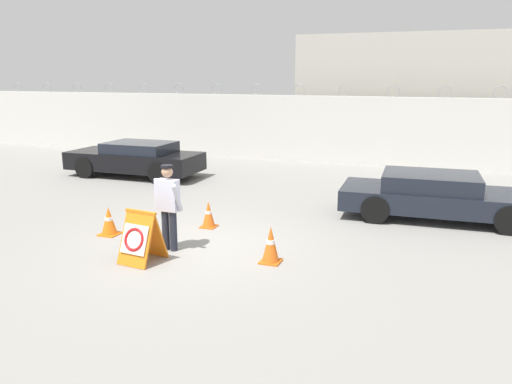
{
  "coord_description": "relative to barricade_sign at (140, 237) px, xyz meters",
  "views": [
    {
      "loc": [
        4.61,
        -8.88,
        3.51
      ],
      "look_at": [
        0.71,
        1.63,
        0.86
      ],
      "focal_mm": 35.0,
      "sensor_mm": 36.0,
      "label": 1
    }
  ],
  "objects": [
    {
      "name": "parked_car_far_side",
      "position": [
        5.25,
        5.1,
        0.09
      ],
      "size": [
        4.83,
        2.09,
        1.14
      ],
      "rotation": [
        0.0,
        0.0,
        0.04
      ],
      "color": "black",
      "rests_on": "ground_plane"
    },
    {
      "name": "traffic_cone_far",
      "position": [
        -1.6,
        1.19,
        -0.18
      ],
      "size": [
        0.41,
        0.41,
        0.64
      ],
      "color": "orange",
      "rests_on": "ground_plane"
    },
    {
      "name": "ground_plane",
      "position": [
        0.6,
        1.18,
        -0.5
      ],
      "size": [
        90.0,
        90.0,
        0.0
      ],
      "primitive_type": "plane",
      "color": "gray"
    },
    {
      "name": "building_block",
      "position": [
        3.73,
        17.13,
        2.08
      ],
      "size": [
        9.15,
        7.37,
        5.15
      ],
      "color": "#B2ADA3",
      "rests_on": "ground_plane"
    },
    {
      "name": "security_guard",
      "position": [
        0.19,
        0.77,
        0.49
      ],
      "size": [
        0.63,
        0.39,
        1.77
      ],
      "rotation": [
        0.0,
        0.0,
        -0.01
      ],
      "color": "#232838",
      "rests_on": "ground_plane"
    },
    {
      "name": "barricade_sign",
      "position": [
        0.0,
        0.0,
        0.0
      ],
      "size": [
        0.75,
        0.83,
        1.01
      ],
      "rotation": [
        0.0,
        0.0,
        -0.12
      ],
      "color": "orange",
      "rests_on": "ground_plane"
    },
    {
      "name": "traffic_cone_mid",
      "position": [
        0.25,
        2.47,
        -0.19
      ],
      "size": [
        0.35,
        0.35,
        0.63
      ],
      "color": "orange",
      "rests_on": "ground_plane"
    },
    {
      "name": "parked_car_front_coupe",
      "position": [
        -4.78,
        7.06,
        0.14
      ],
      "size": [
        4.73,
        1.94,
        1.22
      ],
      "rotation": [
        0.0,
        0.0,
        3.15
      ],
      "color": "black",
      "rests_on": "ground_plane"
    },
    {
      "name": "perimeter_wall",
      "position": [
        0.6,
        12.33,
        0.84
      ],
      "size": [
        36.0,
        0.3,
        3.13
      ],
      "color": "silver",
      "rests_on": "ground_plane"
    },
    {
      "name": "traffic_cone_near",
      "position": [
        2.34,
        0.84,
        -0.14
      ],
      "size": [
        0.39,
        0.39,
        0.72
      ],
      "color": "orange",
      "rests_on": "ground_plane"
    }
  ]
}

